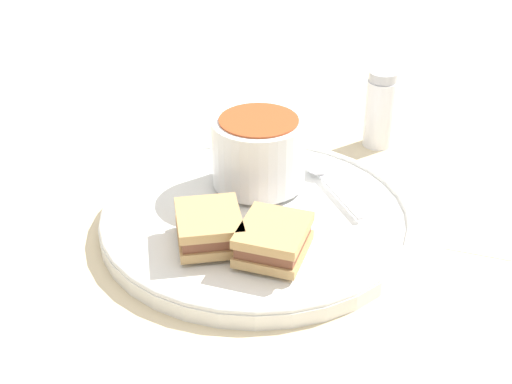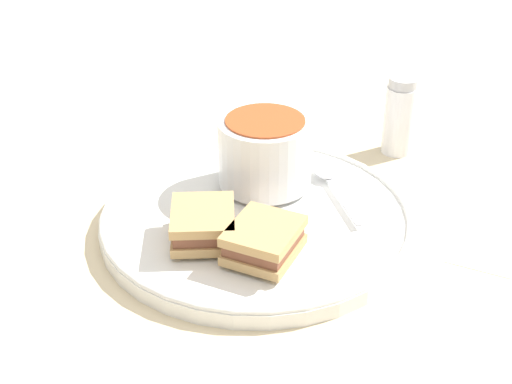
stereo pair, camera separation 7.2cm
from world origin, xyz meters
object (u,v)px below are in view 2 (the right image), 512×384
sandwich_half_near (203,224)px  sandwich_half_far (264,240)px  spoon (328,176)px  salt_shaker (400,116)px  soup_bowl (265,151)px

sandwich_half_near → sandwich_half_far: (0.01, 0.06, 0.00)m
spoon → sandwich_half_near: bearing=116.8°
sandwich_half_near → salt_shaker: 0.31m
sandwich_half_far → sandwich_half_near: bearing=-96.9°
soup_bowl → spoon: soup_bowl is taller
soup_bowl → sandwich_half_near: size_ratio=1.16×
soup_bowl → sandwich_half_far: (0.13, 0.04, -0.02)m
sandwich_half_near → sandwich_half_far: same height
sandwich_half_far → salt_shaker: 0.30m
sandwich_half_near → soup_bowl: bearing=168.6°
sandwich_half_far → spoon: bearing=170.8°
spoon → sandwich_half_far: size_ratio=1.47×
spoon → soup_bowl: bearing=80.7°
soup_bowl → sandwich_half_near: bearing=-11.4°
soup_bowl → sandwich_half_far: bearing=17.3°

